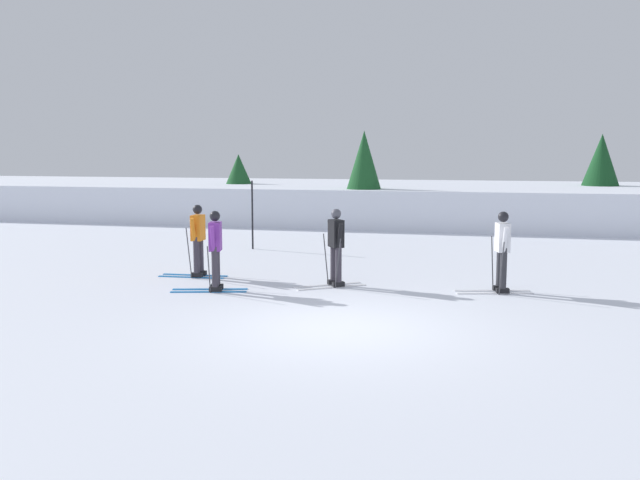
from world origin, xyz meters
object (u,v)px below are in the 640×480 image
Objects in this scene: skier_purple at (215,248)px; conifer_far_centre at (239,180)px; skier_orange at (198,238)px; conifer_far_left at (601,168)px; skier_black at (336,245)px; trail_marker_pole at (252,215)px; skier_white at (502,249)px; conifer_far_right at (364,172)px.

skier_purple is 16.42m from conifer_far_centre.
conifer_far_left is at bearing 54.58° from skier_orange.
trail_marker_pole reaches higher than skier_black.
skier_black is 18.24m from conifer_far_left.
skier_orange is at bearing 125.22° from skier_purple.
conifer_far_left is (4.47, 16.21, 1.32)m from skier_white.
skier_black is 11.73m from conifer_far_right.
conifer_far_right is (1.03, 12.67, 1.25)m from skier_purple.
trail_marker_pole reaches higher than skier_orange.
conifer_far_right reaches higher than skier_purple.
skier_purple is 0.46× the size of conifer_far_right.
trail_marker_pole is 10.25m from conifer_far_centre.
conifer_far_left is at bearing 74.60° from skier_white.
skier_orange is 1.00× the size of skier_purple.
conifer_far_left is (10.35, 17.44, 1.32)m from skier_purple.
conifer_far_right is (-4.86, 11.45, 1.25)m from skier_white.
trail_marker_pole is (-1.27, 6.11, 0.12)m from skier_purple.
skier_white is at bearing -105.40° from conifer_far_left.
conifer_far_centre is at bearing 112.33° from trail_marker_pole.
skier_black is 0.83× the size of trail_marker_pole.
trail_marker_pole is at bearing 145.69° from skier_white.
skier_black is at bearing -6.01° from skier_orange.
conifer_far_left reaches higher than skier_white.
conifer_far_right is at bearing -152.95° from conifer_far_left.
conifer_far_centre is at bearing 127.58° from skier_white.
skier_orange is 19.67m from conifer_far_left.
skier_orange is 14.74m from conifer_far_centre.
skier_white is at bearing -52.42° from conifer_far_centre.
skier_black is at bearing -62.54° from conifer_far_centre.
conifer_far_centre is (-6.18, 2.90, -0.48)m from conifer_far_right.
conifer_far_right reaches higher than skier_orange.
skier_orange is at bearing -100.32° from conifer_far_right.
skier_orange is 0.83× the size of trail_marker_pole.
skier_white is at bearing -67.00° from conifer_far_right.
trail_marker_pole is at bearing 101.72° from skier_purple.
skier_white is at bearing 2.25° from skier_black.
skier_purple is at bearing -71.68° from conifer_far_centre.
skier_orange is 0.47× the size of conifer_far_left.
trail_marker_pole is (-3.64, 5.02, 0.12)m from skier_black.
trail_marker_pole is at bearing 125.93° from skier_black.
skier_purple is at bearing -120.70° from conifer_far_left.
skier_orange is at bearing -125.42° from conifer_far_left.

